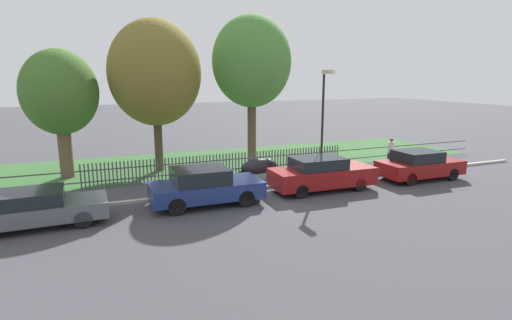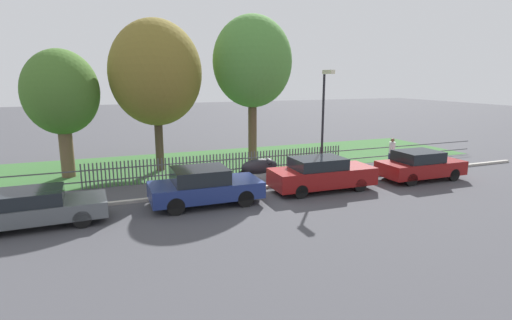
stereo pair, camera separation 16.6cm
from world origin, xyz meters
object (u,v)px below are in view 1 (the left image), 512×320
Objects in this scene: parked_car_red_compact at (419,165)px; tree_mid_park at (252,62)px; parked_car_silver_hatchback at (36,208)px; street_lamp at (324,111)px; parked_car_black_saloon at (205,186)px; covered_motorcycle at (260,166)px; pedestrian_near_fence at (391,151)px; tree_behind_motorcycle at (155,73)px; parked_car_navy_estate at (321,174)px; tree_nearest_kerb at (60,93)px.

parked_car_red_compact is 0.51× the size of tree_mid_park.
street_lamp is at bearing 7.47° from parked_car_silver_hatchback.
parked_car_black_saloon is 2.13× the size of covered_motorcycle.
parked_car_black_saloon is 1.04× the size of parked_car_red_compact.
tree_behind_motorcycle is at bearing -132.15° from pedestrian_near_fence.
tree_behind_motorcycle reaches higher than parked_car_red_compact.
parked_car_silver_hatchback is 1.06× the size of parked_car_red_compact.
tree_behind_motorcycle is at bearing 138.23° from covered_motorcycle.
street_lamp reaches higher than parked_car_silver_hatchback.
parked_car_navy_estate reaches higher than parked_car_silver_hatchback.
pedestrian_near_fence is at bearing 13.87° from parked_car_black_saloon.
parked_car_navy_estate is at bearing 1.19° from parked_car_black_saloon.
tree_nearest_kerb is at bearing -128.26° from pedestrian_near_fence.
pedestrian_near_fence is (6.79, -3.18, -4.63)m from tree_mid_park.
parked_car_navy_estate is 2.87× the size of pedestrian_near_fence.
parked_car_silver_hatchback is 12.26m from street_lamp.
covered_motorcycle is 5.74m from tree_mid_park.
covered_motorcycle is at bearing 40.43° from parked_car_black_saloon.
pedestrian_near_fence is (0.58, 2.66, 0.19)m from parked_car_red_compact.
parked_car_navy_estate is at bearing 179.18° from parked_car_red_compact.
parked_car_black_saloon is at bearing -125.87° from tree_mid_park.
tree_nearest_kerb is at bearing 174.84° from tree_mid_park.
tree_mid_park reaches higher than covered_motorcycle.
parked_car_black_saloon is 4.54m from covered_motorcycle.
tree_behind_motorcycle is 4.98m from tree_mid_park.
parked_car_navy_estate is 9.60m from tree_behind_motorcycle.
tree_behind_motorcycle is 12.94m from pedestrian_near_fence.
tree_mid_park is (-6.21, 5.84, 4.82)m from parked_car_red_compact.
tree_mid_park is (4.18, 5.78, 4.80)m from parked_car_black_saloon.
tree_behind_motorcycle reaches higher than parked_car_navy_estate.
parked_car_navy_estate is 7.52m from tree_mid_park.
tree_mid_park reaches higher than tree_behind_motorcycle.
street_lamp is at bearing -33.98° from tree_behind_motorcycle.
parked_car_silver_hatchback is 0.84× the size of street_lamp.
parked_car_silver_hatchback is 0.56× the size of tree_behind_motorcycle.
street_lamp is (11.26, -4.88, -0.77)m from tree_nearest_kerb.
tree_mid_park is 1.57× the size of street_lamp.
tree_behind_motorcycle is 1.49× the size of street_lamp.
parked_car_black_saloon is 0.93× the size of parked_car_navy_estate.
tree_behind_motorcycle is at bearing 97.04° from parked_car_black_saloon.
tree_behind_motorcycle is (-4.21, 3.47, 4.36)m from covered_motorcycle.
parked_car_red_compact is at bearing -43.24° from tree_mid_park.
pedestrian_near_fence is at bearing 10.33° from street_lamp.
parked_car_navy_estate is at bearing -90.72° from pedestrian_near_fence.
parked_car_black_saloon is at bearing 0.12° from parked_car_silver_hatchback.
tree_mid_park is at bearing 54.66° from parked_car_black_saloon.
tree_behind_motorcycle reaches higher than pedestrian_near_fence.
parked_car_red_compact is 2.05× the size of covered_motorcycle.
tree_nearest_kerb is (-10.21, 6.55, 3.29)m from parked_car_navy_estate.
tree_nearest_kerb is (-8.56, 3.70, 3.42)m from covered_motorcycle.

